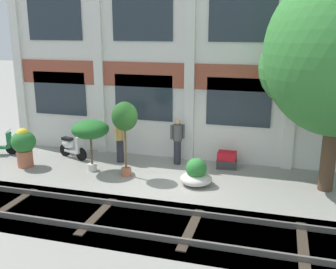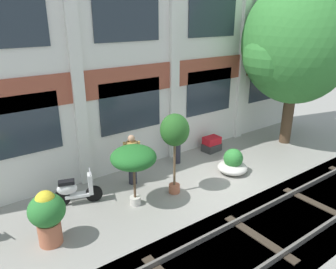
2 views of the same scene
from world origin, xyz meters
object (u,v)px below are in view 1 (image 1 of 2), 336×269
potted_plant_square_trough (227,160)px  potted_plant_wide_bowl (196,174)px  resident_by_doorway (177,140)px  potted_plant_terracotta_small (125,119)px  potted_plant_stone_basin (24,144)px  resident_watching_tracks (120,139)px  potted_plant_low_pan (90,130)px  scooter_near_curb (71,147)px

potted_plant_square_trough → potted_plant_wide_bowl: size_ratio=0.75×
resident_by_doorway → potted_plant_wide_bowl: bearing=1.0°
potted_plant_wide_bowl → potted_plant_terracotta_small: bearing=177.2°
potted_plant_stone_basin → resident_watching_tracks: bearing=24.4°
potted_plant_low_pan → scooter_near_curb: potted_plant_low_pan is taller
potted_plant_square_trough → potted_plant_terracotta_small: (-3.11, -1.68, 1.66)m
potted_plant_square_trough → scooter_near_curb: 5.80m
resident_by_doorway → resident_watching_tracks: 2.10m
potted_plant_square_trough → potted_plant_stone_basin: 7.15m
potted_plant_terracotta_small → potted_plant_square_trough: bearing=28.4°
potted_plant_square_trough → potted_plant_wide_bowl: potted_plant_wide_bowl is taller
potted_plant_stone_basin → scooter_near_curb: (1.12, 1.29, -0.38)m
potted_plant_stone_basin → resident_watching_tracks: (3.05, 1.38, 0.07)m
potted_plant_stone_basin → potted_plant_square_trough: bearing=14.8°
potted_plant_terracotta_small → resident_by_doorway: (1.34, 1.61, -1.03)m
resident_by_doorway → potted_plant_square_trough: bearing=61.7°
resident_by_doorway → potted_plant_low_pan: bearing=-91.1°
potted_plant_wide_bowl → scooter_near_curb: size_ratio=0.76×
potted_plant_square_trough → scooter_near_curb: (-5.77, -0.54, 0.16)m
potted_plant_terracotta_small → resident_by_doorway: potted_plant_terracotta_small is taller
scooter_near_curb → resident_watching_tracks: bearing=21.9°
potted_plant_low_pan → resident_by_doorway: bearing=29.4°
potted_plant_wide_bowl → resident_watching_tracks: 3.45m
potted_plant_wide_bowl → scooter_near_curb: 5.21m
potted_plant_square_trough → resident_by_doorway: bearing=-177.8°
potted_plant_low_pan → resident_watching_tracks: 1.37m
potted_plant_terracotta_small → resident_by_doorway: 2.33m
potted_plant_square_trough → resident_watching_tracks: bearing=-173.4°
potted_plant_stone_basin → scooter_near_curb: potted_plant_stone_basin is taller
potted_plant_low_pan → scooter_near_curb: (-1.35, 1.02, -1.00)m
potted_plant_terracotta_small → scooter_near_curb: bearing=156.7°
potted_plant_terracotta_small → potted_plant_wide_bowl: (2.40, -0.12, -1.60)m
potted_plant_stone_basin → scooter_near_curb: 1.75m
potted_plant_wide_bowl → potted_plant_low_pan: size_ratio=0.57×
resident_watching_tracks → potted_plant_low_pan: bearing=-0.6°
potted_plant_square_trough → resident_watching_tracks: (-3.84, -0.44, 0.61)m
potted_plant_stone_basin → resident_watching_tracks: size_ratio=0.85×
potted_plant_terracotta_small → scooter_near_curb: 3.26m
potted_plant_stone_basin → potted_plant_low_pan: (2.47, 0.27, 0.62)m
potted_plant_wide_bowl → scooter_near_curb: (-5.06, 1.26, 0.10)m
potted_plant_wide_bowl → potted_plant_stone_basin: bearing=-179.8°
potted_plant_stone_basin → potted_plant_wide_bowl: bearing=0.2°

